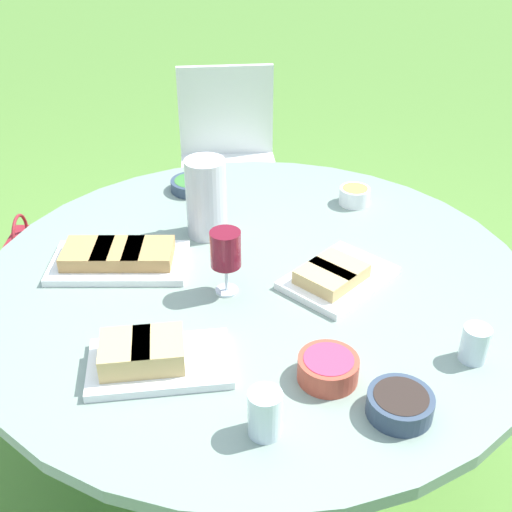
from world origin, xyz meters
name	(u,v)px	position (x,y,z in m)	size (l,w,h in m)	color
ground_plane	(256,457)	(0.00, 0.00, 0.00)	(40.00, 40.00, 0.00)	#5B8C38
dining_table	(256,298)	(0.00, 0.00, 0.65)	(1.50, 1.50, 0.73)	#4C4C51
chair_near_left	(228,151)	(1.33, 0.11, 0.52)	(0.45, 0.47, 0.89)	silver
water_pitcher	(206,198)	(0.22, 0.14, 0.85)	(0.13, 0.12, 0.24)	silver
wine_glass	(226,251)	(-0.08, 0.08, 0.86)	(0.08, 0.08, 0.18)	silver
platter_bread_main	(335,276)	(-0.04, -0.21, 0.75)	(0.35, 0.35, 0.06)	white
platter_charcuterie	(150,357)	(-0.37, 0.24, 0.76)	(0.22, 0.34, 0.08)	white
platter_sandwich_side	(119,258)	(0.05, 0.38, 0.76)	(0.21, 0.37, 0.06)	white
bowl_fries	(355,195)	(0.41, -0.33, 0.76)	(0.10, 0.10, 0.06)	white
bowl_salad	(193,184)	(0.52, 0.21, 0.75)	(0.15, 0.15, 0.04)	#334256
bowl_olives	(400,404)	(-0.51, -0.28, 0.76)	(0.14, 0.14, 0.05)	#334256
bowl_dip_red	(328,367)	(-0.41, -0.15, 0.76)	(0.13, 0.13, 0.06)	#B74733
cup_water_near	(475,344)	(-0.35, -0.48, 0.77)	(0.06, 0.06, 0.09)	silver
cup_water_far	(265,413)	(-0.56, -0.01, 0.78)	(0.07, 0.07, 0.10)	silver
handbag	(27,263)	(1.00, 1.02, 0.13)	(0.30, 0.14, 0.37)	maroon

